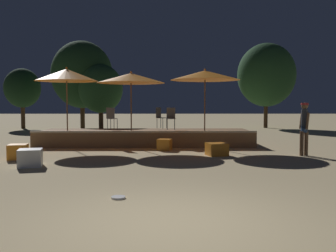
% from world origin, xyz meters
% --- Properties ---
extents(ground_plane, '(120.00, 120.00, 0.00)m').
position_xyz_m(ground_plane, '(0.00, 0.00, 0.00)').
color(ground_plane, '#D1B784').
extents(wooden_deck, '(8.83, 2.76, 0.67)m').
position_xyz_m(wooden_deck, '(-0.94, 10.53, 0.30)').
color(wooden_deck, olive).
rests_on(wooden_deck, ground).
extents(patio_umbrella_0, '(2.46, 2.46, 3.18)m').
position_xyz_m(patio_umbrella_0, '(-4.00, 9.57, 2.86)').
color(patio_umbrella_0, brown).
rests_on(patio_umbrella_0, ground).
extents(patio_umbrella_1, '(2.75, 2.75, 3.12)m').
position_xyz_m(patio_umbrella_1, '(1.48, 9.54, 2.85)').
color(patio_umbrella_1, brown).
rests_on(patio_umbrella_1, ground).
extents(patio_umbrella_2, '(2.68, 2.68, 3.01)m').
position_xyz_m(patio_umbrella_2, '(-1.44, 9.42, 2.73)').
color(patio_umbrella_2, brown).
rests_on(patio_umbrella_2, ground).
extents(cube_seat_0, '(0.65, 0.65, 0.47)m').
position_xyz_m(cube_seat_0, '(-4.68, 6.26, 0.23)').
color(cube_seat_0, orange).
rests_on(cube_seat_0, ground).
extents(cube_seat_1, '(0.59, 0.59, 0.41)m').
position_xyz_m(cube_seat_1, '(-0.12, 8.51, 0.21)').
color(cube_seat_1, orange).
rests_on(cube_seat_1, ground).
extents(cube_seat_2, '(0.74, 0.74, 0.48)m').
position_xyz_m(cube_seat_2, '(-3.80, 4.87, 0.24)').
color(cube_seat_2, white).
rests_on(cube_seat_2, ground).
extents(cube_seat_3, '(0.76, 0.76, 0.42)m').
position_xyz_m(cube_seat_3, '(1.63, 7.06, 0.21)').
color(cube_seat_3, orange).
rests_on(cube_seat_3, ground).
extents(person_0, '(0.30, 0.51, 1.77)m').
position_xyz_m(person_0, '(4.52, 7.01, 1.00)').
color(person_0, brown).
rests_on(person_0, ground).
extents(bistro_chair_0, '(0.40, 0.40, 0.90)m').
position_xyz_m(bistro_chair_0, '(0.14, 10.04, 1.21)').
color(bistro_chair_0, '#47474C').
rests_on(bistro_chair_0, wooden_deck).
extents(bistro_chair_1, '(0.43, 0.43, 0.90)m').
position_xyz_m(bistro_chair_1, '(-2.30, 9.93, 1.21)').
color(bistro_chair_1, '#47474C').
rests_on(bistro_chair_1, wooden_deck).
extents(bistro_chair_2, '(0.47, 0.47, 0.90)m').
position_xyz_m(bistro_chair_2, '(-0.33, 10.88, 1.21)').
color(bistro_chair_2, '#2D3338').
rests_on(bistro_chair_2, wooden_deck).
extents(frisbee_disc, '(0.26, 0.26, 0.03)m').
position_xyz_m(frisbee_disc, '(-0.95, 1.40, 0.02)').
color(frisbee_disc, white).
rests_on(frisbee_disc, ground).
extents(background_tree_0, '(3.86, 3.86, 5.70)m').
position_xyz_m(background_tree_0, '(-5.40, 18.60, 3.57)').
color(background_tree_0, '#3D2B1C').
rests_on(background_tree_0, ground).
extents(background_tree_1, '(2.49, 2.49, 4.20)m').
position_xyz_m(background_tree_1, '(-10.12, 20.99, 2.81)').
color(background_tree_1, '#3D2B1C').
rests_on(background_tree_1, ground).
extents(background_tree_2, '(4.10, 4.10, 6.04)m').
position_xyz_m(background_tree_2, '(7.12, 21.48, 3.78)').
color(background_tree_2, '#3D2B1C').
rests_on(background_tree_2, ground).
extents(background_tree_3, '(2.65, 2.65, 4.10)m').
position_xyz_m(background_tree_3, '(-4.00, 17.31, 2.63)').
color(background_tree_3, '#3D2B1C').
rests_on(background_tree_3, ground).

